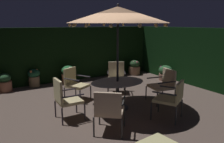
# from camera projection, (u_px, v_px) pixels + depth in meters

# --- Properties ---
(ground_plane) EXTENTS (7.90, 7.35, 0.02)m
(ground_plane) POSITION_uv_depth(u_px,v_px,m) (112.00, 108.00, 6.20)
(ground_plane) COLOR brown
(hedge_backdrop_rear) EXTENTS (7.90, 0.30, 2.11)m
(hedge_backdrop_rear) POSITION_uv_depth(u_px,v_px,m) (68.00, 54.00, 8.94)
(hedge_backdrop_rear) COLOR black
(hedge_backdrop_rear) RESTS_ON ground_plane
(hedge_backdrop_right) EXTENTS (0.30, 7.35, 2.11)m
(hedge_backdrop_right) POSITION_uv_depth(u_px,v_px,m) (206.00, 59.00, 7.84)
(hedge_backdrop_right) COLOR black
(hedge_backdrop_right) RESTS_ON ground_plane
(patio_dining_table) EXTENTS (1.48, 1.12, 0.75)m
(patio_dining_table) POSITION_uv_depth(u_px,v_px,m) (117.00, 87.00, 6.01)
(patio_dining_table) COLOR #2A2B31
(patio_dining_table) RESTS_ON ground_plane
(patio_umbrella) EXTENTS (2.57, 2.57, 2.75)m
(patio_umbrella) POSITION_uv_depth(u_px,v_px,m) (118.00, 15.00, 5.61)
(patio_umbrella) COLOR #2C2C34
(patio_umbrella) RESTS_ON ground_plane
(patio_chair_north) EXTENTS (0.81, 0.82, 0.95)m
(patio_chair_north) POSITION_uv_depth(u_px,v_px,m) (172.00, 97.00, 5.31)
(patio_chair_north) COLOR #2B3033
(patio_chair_north) RESTS_ON ground_plane
(patio_chair_northeast) EXTENTS (0.71, 0.73, 0.96)m
(patio_chair_northeast) POSITION_uv_depth(u_px,v_px,m) (164.00, 83.00, 6.54)
(patio_chair_northeast) COLOR #322D2F
(patio_chair_northeast) RESTS_ON ground_plane
(patio_chair_east) EXTENTS (0.78, 0.78, 1.00)m
(patio_chair_east) POSITION_uv_depth(u_px,v_px,m) (116.00, 75.00, 7.44)
(patio_chair_east) COLOR #2D292B
(patio_chair_east) RESTS_ON ground_plane
(patio_chair_southeast) EXTENTS (0.78, 0.80, 0.95)m
(patio_chair_southeast) POSITION_uv_depth(u_px,v_px,m) (75.00, 82.00, 6.73)
(patio_chair_southeast) COLOR #2C2931
(patio_chair_southeast) RESTS_ON ground_plane
(patio_chair_south) EXTENTS (0.59, 0.57, 1.01)m
(patio_chair_south) POSITION_uv_depth(u_px,v_px,m) (65.00, 97.00, 5.29)
(patio_chair_south) COLOR #2F2933
(patio_chair_south) RESTS_ON ground_plane
(patio_chair_southwest) EXTENTS (0.85, 0.85, 0.95)m
(patio_chair_southwest) POSITION_uv_depth(u_px,v_px,m) (109.00, 109.00, 4.61)
(patio_chair_southwest) COLOR #313231
(patio_chair_southwest) RESTS_ON ground_plane
(potted_plant_back_left) EXTENTS (0.46, 0.46, 0.62)m
(potted_plant_back_left) POSITION_uv_depth(u_px,v_px,m) (4.00, 83.00, 7.56)
(potted_plant_back_left) COLOR #A5674E
(potted_plant_back_left) RESTS_ON ground_plane
(potted_plant_right_far) EXTENTS (0.51, 0.51, 0.69)m
(potted_plant_right_far) POSITION_uv_depth(u_px,v_px,m) (68.00, 75.00, 8.52)
(potted_plant_right_far) COLOR #A06343
(potted_plant_right_far) RESTS_ON ground_plane
(potted_plant_back_center) EXTENTS (0.50, 0.50, 0.57)m
(potted_plant_back_center) POSITION_uv_depth(u_px,v_px,m) (118.00, 70.00, 9.71)
(potted_plant_back_center) COLOR silver
(potted_plant_back_center) RESTS_ON ground_plane
(potted_plant_left_far) EXTENTS (0.50, 0.50, 0.65)m
(potted_plant_left_far) POSITION_uv_depth(u_px,v_px,m) (134.00, 68.00, 10.02)
(potted_plant_left_far) COLOR #89634A
(potted_plant_left_far) RESTS_ON ground_plane
(potted_plant_back_right) EXTENTS (0.54, 0.54, 0.60)m
(potted_plant_back_right) POSITION_uv_depth(u_px,v_px,m) (165.00, 73.00, 9.07)
(potted_plant_back_right) COLOR #8A614F
(potted_plant_back_right) RESTS_ON ground_plane
(potted_plant_front_corner) EXTENTS (0.43, 0.43, 0.64)m
(potted_plant_front_corner) POSITION_uv_depth(u_px,v_px,m) (34.00, 77.00, 8.13)
(potted_plant_front_corner) COLOR #7F684D
(potted_plant_front_corner) RESTS_ON ground_plane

